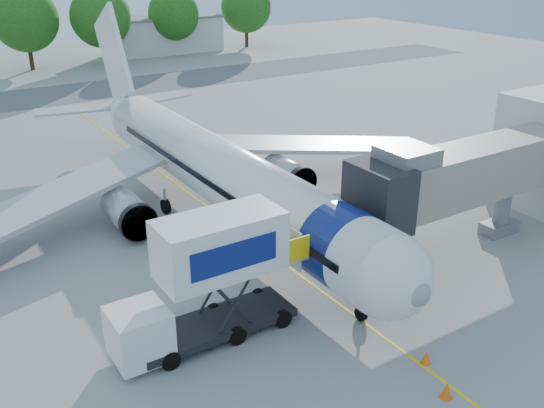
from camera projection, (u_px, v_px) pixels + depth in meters
ground at (251, 239)px, 34.34m from camera, size 160.00×160.00×0.00m
guidance_line at (251, 239)px, 34.34m from camera, size 0.15×70.00×0.01m
taxiway_strip at (56, 95)px, 66.79m from camera, size 120.00×10.00×0.01m
aircraft at (216, 169)px, 36.35m from camera, size 34.17×37.73×11.35m
jet_bridge at (453, 178)px, 31.17m from camera, size 13.90×3.20×6.60m
catering_hiloader at (207, 281)px, 24.73m from camera, size 8.50×2.44×5.50m
safety_cone_a at (426, 357)px, 24.12m from camera, size 0.37×0.37×0.60m
safety_cone_b at (447, 391)px, 22.27m from camera, size 0.43×0.43×0.68m
outbuilding_right at (166, 34)px, 92.08m from camera, size 16.40×7.40×5.30m
tree_d at (25, 19)px, 77.44m from camera, size 8.40×8.40×10.71m
tree_e at (101, 17)px, 81.43m from camera, size 8.07×8.07×10.29m
tree_f at (174, 14)px, 88.78m from camera, size 7.47×7.47×9.52m
tree_g at (246, 7)px, 95.40m from camera, size 7.86×7.86×10.02m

